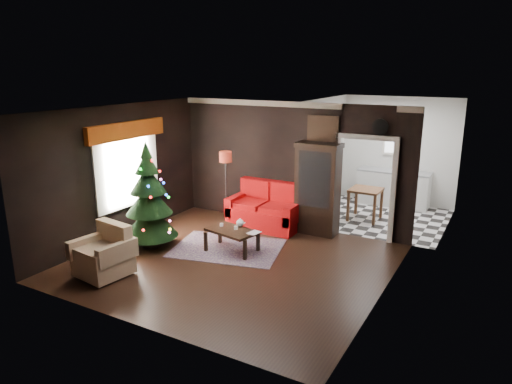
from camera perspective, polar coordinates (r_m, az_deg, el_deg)
The scene contains 26 objects.
floor at distance 8.77m, azimuth -2.90°, elevation -8.63°, with size 5.50×5.50×0.00m, color black.
ceiling at distance 8.06m, azimuth -3.17°, elevation 9.91°, with size 5.50×5.50×0.00m, color white.
wall_back at distance 10.45m, azimuth 4.29°, elevation 3.33°, with size 5.50×5.50×0.00m, color black.
wall_front at distance 6.43m, azimuth -15.01°, elevation -4.77°, with size 5.50×5.50×0.00m, color black.
wall_left at distance 10.01m, azimuth -16.50°, elevation 2.21°, with size 5.50×5.50×0.00m, color black.
wall_right at distance 7.27m, azimuth 15.66°, elevation -2.48°, with size 5.50×5.50×0.00m, color black.
doorway at distance 9.95m, azimuth 13.15°, elevation 0.30°, with size 1.10×0.10×2.10m, color white, non-canonical shape.
left_window at distance 10.11m, azimuth -15.56°, elevation 2.70°, with size 0.05×1.60×1.40m, color white.
valance at distance 9.91m, azimuth -15.56°, elevation 7.28°, with size 0.12×2.10×0.35m, color #81330A.
kitchen_floor at distance 11.64m, azimuth 14.94°, elevation -3.05°, with size 3.00×3.00×0.00m, color white.
kitchen_window at distance 12.64m, azimuth 17.14°, elevation 6.14°, with size 0.70×0.06×0.70m, color white.
rug at distance 9.41m, azimuth -3.51°, elevation -6.88°, with size 2.11×1.53×0.01m, color #2A1D25.
loveseat at distance 10.45m, azimuth 1.16°, elevation -1.72°, with size 1.70×0.90×1.00m, color maroon, non-canonical shape.
curio_cabinet at distance 10.06m, azimuth 7.56°, elevation 0.14°, with size 0.90×0.45×1.90m, color black, non-canonical shape.
floor_lamp at distance 10.50m, azimuth -3.69°, elevation 0.20°, with size 0.30×0.30×1.78m, color black, non-canonical shape.
christmas_tree at distance 9.41m, azimuth -13.03°, elevation -0.54°, with size 1.09×1.09×2.09m, color black, non-canonical shape.
armchair at distance 8.49m, azimuth -18.30°, elevation -6.87°, with size 0.83×0.83×0.85m, color tan, non-canonical shape.
coffee_table at distance 9.19m, azimuth -2.97°, elevation -5.92°, with size 0.97×0.58×0.44m, color black, non-canonical shape.
teapot at distance 9.25m, azimuth -1.97°, elevation -3.79°, with size 0.17×0.17×0.16m, color white, non-canonical shape.
cup_a at distance 9.32m, azimuth -4.24°, elevation -4.01°, with size 0.07×0.07×0.06m, color white.
cup_b at distance 9.12m, azimuth -2.48°, elevation -4.40°, with size 0.07×0.07×0.06m, color white.
book at distance 8.93m, azimuth -0.69°, elevation -4.18°, with size 0.19×0.02×0.26m, color #7C6B4F.
wall_clock at distance 9.59m, azimuth 14.99°, elevation 7.74°, with size 0.32×0.32×0.06m, color white.
painting at distance 9.98m, azimuth 8.22°, elevation 7.61°, with size 0.62×0.05×0.52m, color #AF8243.
kitchen_counter at distance 12.64m, azimuth 16.46°, elevation 0.40°, with size 1.80×0.60×0.90m, color silver.
kitchen_table at distance 11.32m, azimuth 13.22°, elevation -1.45°, with size 0.70×0.70×0.75m, color brown, non-canonical shape.
Camera 1 is at (4.29, -6.78, 3.53)m, focal length 32.63 mm.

